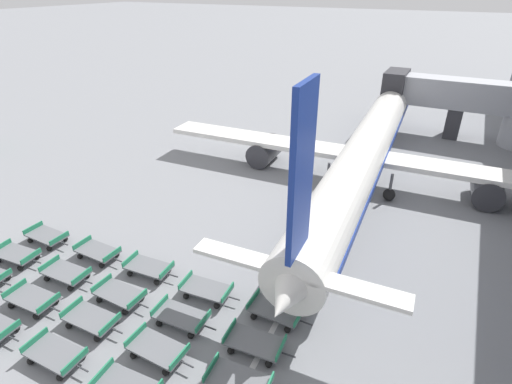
{
  "coord_description": "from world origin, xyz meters",
  "views": [
    {
      "loc": [
        23.22,
        -32.26,
        16.25
      ],
      "look_at": [
        10.42,
        -7.65,
        1.5
      ],
      "focal_mm": 28.0,
      "sensor_mm": 36.0,
      "label": 1
    }
  ],
  "objects_px": {
    "airplane": "(369,146)",
    "baggage_dolly_row_far_col_d": "(206,290)",
    "baggage_dolly_row_mid_a_col_d": "(158,349)",
    "baggage_dolly_row_near_col_c": "(55,354)",
    "baggage_dolly_row_mid_b_col_d": "(181,317)",
    "baggage_dolly_row_mid_a_col_c": "(91,319)",
    "baggage_dolly_row_mid_b_col_c": "(120,294)",
    "baggage_dolly_row_mid_a_col_b": "(32,299)",
    "baggage_dolly_row_mid_b_col_b": "(66,273)",
    "baggage_dolly_row_mid_b_col_e": "(255,343)",
    "baggage_dolly_row_far_col_e": "(276,311)",
    "baggage_dolly_row_mid_b_col_a": "(17,255)",
    "baggage_dolly_row_far_col_c": "(149,268)",
    "baggage_dolly_row_far_col_b": "(98,252)",
    "baggage_dolly_row_far_col_a": "(47,236)",
    "baggage_dolly_row_mid_a_col_e": "(239,381)"
  },
  "relations": [
    {
      "from": "baggage_dolly_row_mid_b_col_d",
      "to": "baggage_dolly_row_mid_a_col_d",
      "type": "bearing_deg",
      "value": -83.04
    },
    {
      "from": "baggage_dolly_row_mid_a_col_d",
      "to": "baggage_dolly_row_mid_b_col_b",
      "type": "distance_m",
      "value": 8.88
    },
    {
      "from": "baggage_dolly_row_mid_b_col_a",
      "to": "baggage_dolly_row_far_col_c",
      "type": "relative_size",
      "value": 1.0
    },
    {
      "from": "baggage_dolly_row_mid_a_col_c",
      "to": "baggage_dolly_row_mid_a_col_b",
      "type": "bearing_deg",
      "value": -173.68
    },
    {
      "from": "baggage_dolly_row_near_col_c",
      "to": "baggage_dolly_row_far_col_d",
      "type": "relative_size",
      "value": 0.99
    },
    {
      "from": "airplane",
      "to": "baggage_dolly_row_far_col_a",
      "type": "relative_size",
      "value": 13.1
    },
    {
      "from": "baggage_dolly_row_mid_b_col_d",
      "to": "baggage_dolly_row_far_col_d",
      "type": "height_order",
      "value": "same"
    },
    {
      "from": "baggage_dolly_row_mid_a_col_b",
      "to": "baggage_dolly_row_far_col_a",
      "type": "bearing_deg",
      "value": 135.93
    },
    {
      "from": "airplane",
      "to": "baggage_dolly_row_far_col_d",
      "type": "xyz_separation_m",
      "value": [
        -4.22,
        -20.09,
        -2.61
      ]
    },
    {
      "from": "baggage_dolly_row_near_col_c",
      "to": "baggage_dolly_row_mid_a_col_c",
      "type": "relative_size",
      "value": 1.0
    },
    {
      "from": "baggage_dolly_row_far_col_c",
      "to": "baggage_dolly_row_near_col_c",
      "type": "bearing_deg",
      "value": -86.77
    },
    {
      "from": "baggage_dolly_row_mid_b_col_a",
      "to": "baggage_dolly_row_far_col_e",
      "type": "relative_size",
      "value": 1.01
    },
    {
      "from": "baggage_dolly_row_mid_a_col_c",
      "to": "baggage_dolly_row_mid_b_col_d",
      "type": "distance_m",
      "value": 4.72
    },
    {
      "from": "baggage_dolly_row_near_col_c",
      "to": "baggage_dolly_row_mid_b_col_e",
      "type": "relative_size",
      "value": 0.99
    },
    {
      "from": "baggage_dolly_row_mid_a_col_b",
      "to": "baggage_dolly_row_far_col_c",
      "type": "relative_size",
      "value": 1.0
    },
    {
      "from": "baggage_dolly_row_far_col_b",
      "to": "baggage_dolly_row_mid_b_col_a",
      "type": "bearing_deg",
      "value": -149.01
    },
    {
      "from": "baggage_dolly_row_near_col_c",
      "to": "baggage_dolly_row_mid_b_col_a",
      "type": "relative_size",
      "value": 0.99
    },
    {
      "from": "baggage_dolly_row_near_col_c",
      "to": "baggage_dolly_row_mid_a_col_b",
      "type": "distance_m",
      "value": 4.75
    },
    {
      "from": "baggage_dolly_row_mid_a_col_d",
      "to": "baggage_dolly_row_far_col_b",
      "type": "xyz_separation_m",
      "value": [
        -8.64,
        4.34,
        0.0
      ]
    },
    {
      "from": "baggage_dolly_row_mid_a_col_b",
      "to": "baggage_dolly_row_mid_b_col_b",
      "type": "xyz_separation_m",
      "value": [
        -0.2,
        2.43,
        0.0
      ]
    },
    {
      "from": "baggage_dolly_row_near_col_c",
      "to": "baggage_dolly_row_mid_b_col_c",
      "type": "distance_m",
      "value": 4.49
    },
    {
      "from": "airplane",
      "to": "baggage_dolly_row_mid_b_col_c",
      "type": "distance_m",
      "value": 24.33
    },
    {
      "from": "baggage_dolly_row_mid_b_col_a",
      "to": "baggage_dolly_row_mid_b_col_e",
      "type": "relative_size",
      "value": 1.0
    },
    {
      "from": "baggage_dolly_row_far_col_d",
      "to": "baggage_dolly_row_near_col_c",
      "type": "bearing_deg",
      "value": -118.71
    },
    {
      "from": "baggage_dolly_row_mid_b_col_a",
      "to": "baggage_dolly_row_far_col_d",
      "type": "xyz_separation_m",
      "value": [
        12.81,
        2.92,
        0.0
      ]
    },
    {
      "from": "baggage_dolly_row_mid_b_col_d",
      "to": "baggage_dolly_row_mid_a_col_e",
      "type": "bearing_deg",
      "value": -22.91
    },
    {
      "from": "airplane",
      "to": "baggage_dolly_row_mid_b_col_b",
      "type": "height_order",
      "value": "airplane"
    },
    {
      "from": "baggage_dolly_row_mid_b_col_b",
      "to": "baggage_dolly_row_mid_b_col_e",
      "type": "relative_size",
      "value": 0.99
    },
    {
      "from": "baggage_dolly_row_mid_b_col_a",
      "to": "baggage_dolly_row_mid_b_col_c",
      "type": "distance_m",
      "value": 8.67
    },
    {
      "from": "airplane",
      "to": "baggage_dolly_row_mid_a_col_d",
      "type": "height_order",
      "value": "airplane"
    },
    {
      "from": "baggage_dolly_row_far_col_d",
      "to": "baggage_dolly_row_mid_b_col_c",
      "type": "bearing_deg",
      "value": -147.82
    },
    {
      "from": "airplane",
      "to": "baggage_dolly_row_near_col_c",
      "type": "bearing_deg",
      "value": -106.61
    },
    {
      "from": "baggage_dolly_row_mid_a_col_d",
      "to": "baggage_dolly_row_mid_b_col_d",
      "type": "bearing_deg",
      "value": 96.96
    },
    {
      "from": "baggage_dolly_row_mid_b_col_e",
      "to": "baggage_dolly_row_far_col_e",
      "type": "relative_size",
      "value": 1.01
    },
    {
      "from": "baggage_dolly_row_mid_a_col_d",
      "to": "baggage_dolly_row_far_col_a",
      "type": "bearing_deg",
      "value": 163.06
    },
    {
      "from": "baggage_dolly_row_mid_a_col_d",
      "to": "baggage_dolly_row_near_col_c",
      "type": "bearing_deg",
      "value": -149.06
    },
    {
      "from": "airplane",
      "to": "baggage_dolly_row_mid_b_col_d",
      "type": "height_order",
      "value": "airplane"
    },
    {
      "from": "baggage_dolly_row_mid_b_col_d",
      "to": "baggage_dolly_row_far_col_d",
      "type": "bearing_deg",
      "value": 89.7
    },
    {
      "from": "airplane",
      "to": "baggage_dolly_row_mid_a_col_e",
      "type": "distance_m",
      "value": 24.55
    },
    {
      "from": "baggage_dolly_row_mid_a_col_b",
      "to": "baggage_dolly_row_far_col_d",
      "type": "bearing_deg",
      "value": 32.07
    },
    {
      "from": "baggage_dolly_row_mid_a_col_c",
      "to": "baggage_dolly_row_far_col_b",
      "type": "height_order",
      "value": "same"
    },
    {
      "from": "baggage_dolly_row_mid_a_col_b",
      "to": "baggage_dolly_row_mid_a_col_c",
      "type": "bearing_deg",
      "value": 6.32
    },
    {
      "from": "baggage_dolly_row_near_col_c",
      "to": "baggage_dolly_row_mid_b_col_b",
      "type": "xyz_separation_m",
      "value": [
        -4.53,
        4.37,
        0.0
      ]
    },
    {
      "from": "baggage_dolly_row_mid_b_col_c",
      "to": "baggage_dolly_row_far_col_d",
      "type": "xyz_separation_m",
      "value": [
        4.15,
        2.61,
        0.0
      ]
    },
    {
      "from": "baggage_dolly_row_mid_a_col_b",
      "to": "baggage_dolly_row_far_col_e",
      "type": "xyz_separation_m",
      "value": [
        12.47,
        5.47,
        0.0
      ]
    },
    {
      "from": "baggage_dolly_row_near_col_c",
      "to": "baggage_dolly_row_far_col_b",
      "type": "distance_m",
      "value": 8.17
    },
    {
      "from": "baggage_dolly_row_far_col_c",
      "to": "baggage_dolly_row_far_col_e",
      "type": "relative_size",
      "value": 1.01
    },
    {
      "from": "airplane",
      "to": "baggage_dolly_row_mid_b_col_c",
      "type": "height_order",
      "value": "airplane"
    },
    {
      "from": "baggage_dolly_row_far_col_d",
      "to": "baggage_dolly_row_mid_a_col_c",
      "type": "bearing_deg",
      "value": -131.26
    },
    {
      "from": "baggage_dolly_row_mid_b_col_b",
      "to": "baggage_dolly_row_far_col_c",
      "type": "xyz_separation_m",
      "value": [
        4.13,
        2.73,
        0.0
      ]
    }
  ]
}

